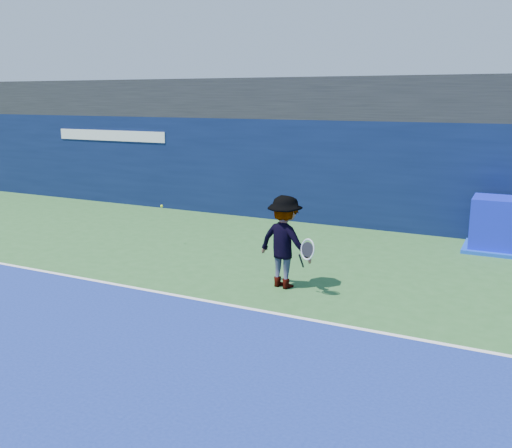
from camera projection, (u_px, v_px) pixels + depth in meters
name	position (u px, v px, depth m)	size (l,w,h in m)	color
ground	(38.00, 356.00, 8.23)	(80.00, 80.00, 0.00)	#2D612B
baseline	(160.00, 292.00, 10.85)	(24.00, 0.10, 0.01)	white
stadium_band	(320.00, 98.00, 17.49)	(36.00, 3.00, 1.20)	black
back_wall_assembly	(306.00, 170.00, 17.08)	(36.00, 1.03, 3.00)	#0A1539
equipment_cart	(495.00, 226.00, 13.74)	(1.37, 1.37, 1.30)	#0E18C6
tennis_player	(285.00, 242.00, 11.03)	(1.40, 0.92, 1.81)	silver
tennis_ball	(162.00, 206.00, 14.07)	(0.07, 0.07, 0.07)	#B4DD18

